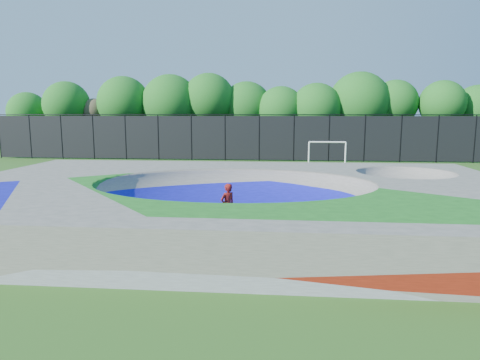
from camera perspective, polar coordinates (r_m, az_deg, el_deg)
The scene contains 7 objects.
ground at distance 16.97m, azimuth -0.84°, elevation -5.24°, with size 120.00×120.00×0.00m, color #275417.
skate_deck at distance 16.80m, azimuth -0.85°, elevation -2.76°, with size 22.00×14.00×1.50m, color gray.
skater at distance 15.58m, azimuth -1.67°, elevation -3.44°, with size 0.60×0.39×1.64m, color red.
skateboard at distance 15.77m, azimuth -1.65°, elevation -6.25°, with size 0.78×0.22×0.05m, color black.
soccer_goal at distance 34.36m, azimuth 11.55°, elevation 4.07°, with size 2.97×0.12×1.96m.
fence at distance 37.46m, azimuth 2.58°, elevation 5.77°, with size 48.09×0.09×4.04m.
treeline at distance 42.47m, azimuth 4.35°, elevation 9.95°, with size 52.86×7.04×8.10m.
Camera 1 is at (1.75, -16.36, 4.15)m, focal length 32.00 mm.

